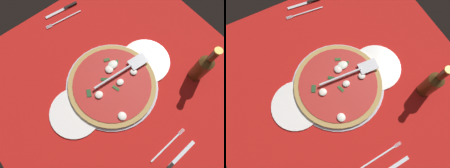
# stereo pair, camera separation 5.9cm
# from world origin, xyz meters

# --- Properties ---
(ground_plane) EXTENTS (1.11, 1.11, 0.01)m
(ground_plane) POSITION_xyz_m (0.00, 0.00, -0.00)
(ground_plane) COLOR #B21814
(checker_pattern) EXTENTS (1.11, 1.11, 0.00)m
(checker_pattern) POSITION_xyz_m (-0.00, -0.00, 0.00)
(checker_pattern) COLOR white
(checker_pattern) RESTS_ON ground_plane
(pizza_pan) EXTENTS (0.41, 0.41, 0.01)m
(pizza_pan) POSITION_xyz_m (-0.02, 0.02, 0.01)
(pizza_pan) COLOR #B5AEBF
(pizza_pan) RESTS_ON ground_plane
(dinner_plate_left) EXTENTS (0.22, 0.22, 0.01)m
(dinner_plate_left) POSITION_xyz_m (-0.22, 0.02, 0.01)
(dinner_plate_left) COLOR white
(dinner_plate_left) RESTS_ON ground_plane
(dinner_plate_right) EXTENTS (0.23, 0.23, 0.01)m
(dinner_plate_right) POSITION_xyz_m (0.17, 0.01, 0.01)
(dinner_plate_right) COLOR silver
(dinner_plate_right) RESTS_ON ground_plane
(pizza) EXTENTS (0.38, 0.38, 0.03)m
(pizza) POSITION_xyz_m (-0.02, 0.02, 0.02)
(pizza) COLOR tan
(pizza) RESTS_ON pizza_pan
(pizza_server) EXTENTS (0.28, 0.06, 0.01)m
(pizza_server) POSITION_xyz_m (0.05, 0.03, 0.04)
(pizza_server) COLOR silver
(pizza_server) RESTS_ON pizza
(place_setting_near) EXTENTS (0.21, 0.14, 0.01)m
(place_setting_near) POSITION_xyz_m (-0.02, -0.35, 0.00)
(place_setting_near) COLOR silver
(place_setting_near) RESTS_ON ground_plane
(place_setting_far) EXTENTS (0.23, 0.15, 0.01)m
(place_setting_far) POSITION_xyz_m (0.03, 0.47, 0.00)
(place_setting_far) COLOR white
(place_setting_far) RESTS_ON ground_plane
(beer_bottle) EXTENTS (0.06, 0.06, 0.23)m
(beer_bottle) POSITION_xyz_m (0.30, -0.18, 0.09)
(beer_bottle) COLOR #543A1A
(beer_bottle) RESTS_ON ground_plane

